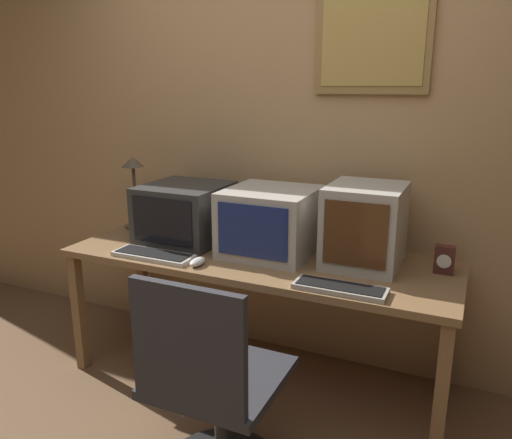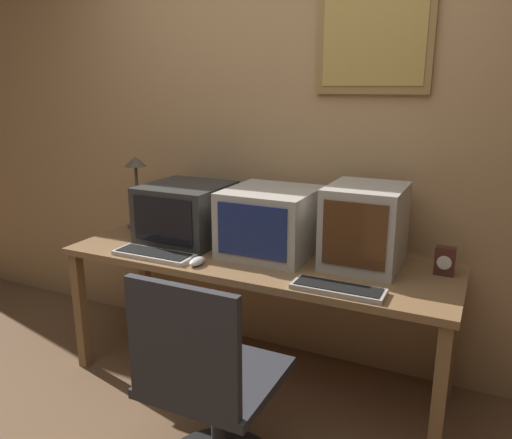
{
  "view_description": "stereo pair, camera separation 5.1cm",
  "coord_description": "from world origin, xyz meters",
  "px_view_note": "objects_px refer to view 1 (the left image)",
  "views": [
    {
      "loc": [
        1.03,
        -1.2,
        1.61
      ],
      "look_at": [
        0.0,
        1.06,
        0.94
      ],
      "focal_mm": 35.0,
      "sensor_mm": 36.0,
      "label": 1
    },
    {
      "loc": [
        1.08,
        -1.18,
        1.61
      ],
      "look_at": [
        0.0,
        1.06,
        0.94
      ],
      "focal_mm": 35.0,
      "sensor_mm": 36.0,
      "label": 2
    }
  ],
  "objects_px": {
    "monitor_right": "(365,225)",
    "keyboard_side": "(340,288)",
    "keyboard_main": "(154,255)",
    "mouse_near_keyboard": "(197,262)",
    "monitor_left": "(185,213)",
    "monitor_center": "(270,222)",
    "desk_lamp": "(134,179)",
    "office_chair": "(212,399)",
    "desk_clock": "(444,260)"
  },
  "relations": [
    {
      "from": "keyboard_side",
      "to": "mouse_near_keyboard",
      "type": "bearing_deg",
      "value": 178.87
    },
    {
      "from": "office_chair",
      "to": "monitor_right",
      "type": "bearing_deg",
      "value": 66.9
    },
    {
      "from": "mouse_near_keyboard",
      "to": "keyboard_side",
      "type": "bearing_deg",
      "value": -1.13
    },
    {
      "from": "monitor_left",
      "to": "keyboard_side",
      "type": "height_order",
      "value": "monitor_left"
    },
    {
      "from": "monitor_right",
      "to": "mouse_near_keyboard",
      "type": "distance_m",
      "value": 0.85
    },
    {
      "from": "office_chair",
      "to": "monitor_left",
      "type": "bearing_deg",
      "value": 126.94
    },
    {
      "from": "office_chair",
      "to": "monitor_center",
      "type": "bearing_deg",
      "value": 97.48
    },
    {
      "from": "monitor_left",
      "to": "keyboard_side",
      "type": "relative_size",
      "value": 1.14
    },
    {
      "from": "monitor_right",
      "to": "mouse_near_keyboard",
      "type": "xyz_separation_m",
      "value": [
        -0.75,
        -0.37,
        -0.18
      ]
    },
    {
      "from": "keyboard_side",
      "to": "office_chair",
      "type": "height_order",
      "value": "office_chair"
    },
    {
      "from": "keyboard_side",
      "to": "desk_lamp",
      "type": "distance_m",
      "value": 1.54
    },
    {
      "from": "monitor_left",
      "to": "desk_lamp",
      "type": "height_order",
      "value": "desk_lamp"
    },
    {
      "from": "desk_lamp",
      "to": "keyboard_side",
      "type": "bearing_deg",
      "value": -17.51
    },
    {
      "from": "monitor_right",
      "to": "monitor_left",
      "type": "bearing_deg",
      "value": -178.48
    },
    {
      "from": "monitor_right",
      "to": "keyboard_main",
      "type": "height_order",
      "value": "monitor_right"
    },
    {
      "from": "office_chair",
      "to": "keyboard_side",
      "type": "bearing_deg",
      "value": 54.15
    },
    {
      "from": "mouse_near_keyboard",
      "to": "desk_clock",
      "type": "bearing_deg",
      "value": 19.34
    },
    {
      "from": "monitor_left",
      "to": "monitor_right",
      "type": "distance_m",
      "value": 1.03
    },
    {
      "from": "monitor_center",
      "to": "monitor_right",
      "type": "bearing_deg",
      "value": 4.48
    },
    {
      "from": "monitor_left",
      "to": "desk_clock",
      "type": "xyz_separation_m",
      "value": [
        1.41,
        0.05,
        -0.09
      ]
    },
    {
      "from": "desk_lamp",
      "to": "desk_clock",
      "type": "bearing_deg",
      "value": -1.39
    },
    {
      "from": "desk_lamp",
      "to": "mouse_near_keyboard",
      "type": "bearing_deg",
      "value": -31.82
    },
    {
      "from": "monitor_left",
      "to": "monitor_right",
      "type": "height_order",
      "value": "monitor_right"
    },
    {
      "from": "monitor_center",
      "to": "office_chair",
      "type": "distance_m",
      "value": 1.0
    },
    {
      "from": "keyboard_main",
      "to": "mouse_near_keyboard",
      "type": "height_order",
      "value": "mouse_near_keyboard"
    },
    {
      "from": "monitor_left",
      "to": "desk_clock",
      "type": "distance_m",
      "value": 1.42
    },
    {
      "from": "monitor_left",
      "to": "mouse_near_keyboard",
      "type": "bearing_deg",
      "value": -50.56
    },
    {
      "from": "keyboard_main",
      "to": "monitor_center",
      "type": "bearing_deg",
      "value": 31.25
    },
    {
      "from": "keyboard_side",
      "to": "monitor_right",
      "type": "bearing_deg",
      "value": 87.94
    },
    {
      "from": "monitor_center",
      "to": "keyboard_main",
      "type": "height_order",
      "value": "monitor_center"
    },
    {
      "from": "monitor_left",
      "to": "mouse_near_keyboard",
      "type": "xyz_separation_m",
      "value": [
        0.28,
        -0.34,
        -0.14
      ]
    },
    {
      "from": "monitor_left",
      "to": "keyboard_main",
      "type": "relative_size",
      "value": 1.05
    },
    {
      "from": "monitor_left",
      "to": "monitor_right",
      "type": "bearing_deg",
      "value": 1.52
    },
    {
      "from": "monitor_center",
      "to": "office_chair",
      "type": "relative_size",
      "value": 0.49
    },
    {
      "from": "keyboard_side",
      "to": "desk_clock",
      "type": "xyz_separation_m",
      "value": [
        0.4,
        0.41,
        0.06
      ]
    },
    {
      "from": "monitor_left",
      "to": "office_chair",
      "type": "relative_size",
      "value": 0.49
    },
    {
      "from": "keyboard_side",
      "to": "monitor_left",
      "type": "bearing_deg",
      "value": 160.64
    },
    {
      "from": "monitor_center",
      "to": "monitor_right",
      "type": "height_order",
      "value": "monitor_right"
    },
    {
      "from": "monitor_right",
      "to": "keyboard_side",
      "type": "height_order",
      "value": "monitor_right"
    },
    {
      "from": "monitor_center",
      "to": "desk_clock",
      "type": "xyz_separation_m",
      "value": [
        0.87,
        0.07,
        -0.11
      ]
    },
    {
      "from": "monitor_center",
      "to": "desk_lamp",
      "type": "height_order",
      "value": "desk_lamp"
    },
    {
      "from": "monitor_right",
      "to": "keyboard_main",
      "type": "xyz_separation_m",
      "value": [
        -1.02,
        -0.36,
        -0.19
      ]
    },
    {
      "from": "keyboard_main",
      "to": "office_chair",
      "type": "bearing_deg",
      "value": -39.65
    },
    {
      "from": "monitor_left",
      "to": "monitor_center",
      "type": "bearing_deg",
      "value": -1.19
    },
    {
      "from": "keyboard_main",
      "to": "desk_lamp",
      "type": "xyz_separation_m",
      "value": [
        -0.44,
        0.43,
        0.3
      ]
    },
    {
      "from": "keyboard_main",
      "to": "keyboard_side",
      "type": "relative_size",
      "value": 1.08
    },
    {
      "from": "keyboard_side",
      "to": "desk_lamp",
      "type": "height_order",
      "value": "desk_lamp"
    },
    {
      "from": "keyboard_main",
      "to": "desk_clock",
      "type": "xyz_separation_m",
      "value": [
        1.4,
        0.39,
        0.06
      ]
    },
    {
      "from": "monitor_left",
      "to": "mouse_near_keyboard",
      "type": "height_order",
      "value": "monitor_left"
    },
    {
      "from": "monitor_right",
      "to": "keyboard_side",
      "type": "xyz_separation_m",
      "value": [
        -0.01,
        -0.38,
        -0.19
      ]
    }
  ]
}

